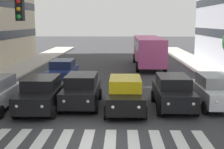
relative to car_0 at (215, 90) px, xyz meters
name	(u,v)px	position (x,y,z in m)	size (l,w,h in m)	color
ground_plane	(98,142)	(5.95, 5.39, -0.89)	(180.00, 180.00, 0.00)	#38383A
crosswalk_markings	(98,142)	(5.95, 5.39, -0.88)	(8.55, 2.80, 0.01)	silver
car_0	(215,90)	(0.00, 0.00, 0.00)	(2.02, 4.44, 1.72)	silver
car_1	(173,92)	(2.32, 0.39, 0.00)	(2.02, 4.44, 1.72)	black
car_2	(125,94)	(4.88, 1.03, 0.00)	(2.02, 4.44, 1.72)	black
car_3	(82,90)	(7.24, 0.05, 0.00)	(2.02, 4.44, 1.72)	black
car_4	(41,93)	(9.21, 1.02, 0.00)	(2.02, 4.44, 1.72)	black
car_row2_0	(63,71)	(9.49, -6.58, 0.00)	(2.02, 4.44, 1.72)	navy
bus_behind_traffic	(148,49)	(2.32, -15.52, 0.97)	(2.78, 10.50, 3.00)	#DB5193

